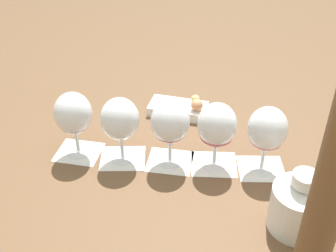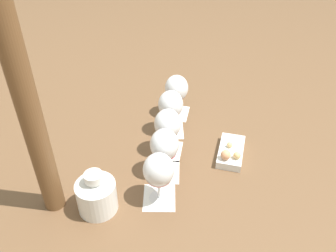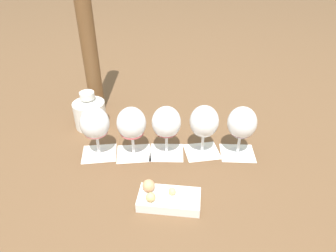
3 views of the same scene
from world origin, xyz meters
The scene contains 14 objects.
ground_plane centered at (0.00, 0.00, 0.00)m, with size 8.00×8.00×0.00m, color brown.
tasting_card_0 centered at (-0.20, -0.13, 0.00)m, with size 0.15×0.15×0.00m.
tasting_card_1 centered at (-0.10, -0.06, 0.00)m, with size 0.15×0.15×0.00m.
tasting_card_2 centered at (-0.01, 0.00, 0.00)m, with size 0.15×0.14×0.00m.
tasting_card_3 centered at (0.09, 0.07, 0.00)m, with size 0.15×0.15×0.00m.
tasting_card_4 centered at (0.20, 0.13, 0.00)m, with size 0.15×0.14×0.00m.
wine_glass_0 centered at (-0.20, -0.13, 0.12)m, with size 0.09×0.09×0.17m.
wine_glass_1 centered at (-0.10, -0.06, 0.12)m, with size 0.09×0.09×0.17m.
wine_glass_2 centered at (-0.01, 0.00, 0.11)m, with size 0.09×0.09×0.17m.
wine_glass_3 centered at (0.09, 0.07, 0.11)m, with size 0.09×0.09×0.17m.
wine_glass_4 centered at (0.20, 0.13, 0.11)m, with size 0.09×0.09×0.17m.
ceramic_vase centered at (-0.35, -0.01, 0.06)m, with size 0.12×0.12×0.14m.
snack_dish centered at (0.12, -0.19, 0.02)m, with size 0.19×0.15×0.06m.
umbrella_pole centered at (-0.42, 0.10, 0.40)m, with size 0.06×0.06×0.80m.
Camera 2 is at (-0.75, -0.65, 0.86)m, focal length 38.00 mm.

